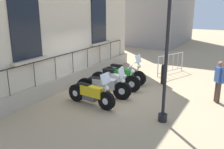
% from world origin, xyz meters
% --- Properties ---
extents(ground_plane, '(60.00, 60.00, 0.00)m').
position_xyz_m(ground_plane, '(0.00, 0.00, 0.00)').
color(ground_plane, tan).
extents(motorcycle_yellow, '(2.05, 0.56, 1.30)m').
position_xyz_m(motorcycle_yellow, '(0.02, -1.44, 0.42)').
color(motorcycle_yellow, black).
rests_on(motorcycle_yellow, ground_plane).
extents(motorcycle_silver, '(2.22, 0.79, 1.24)m').
position_xyz_m(motorcycle_silver, '(-0.02, -0.53, 0.45)').
color(motorcycle_silver, black).
rests_on(motorcycle_silver, ground_plane).
extents(motorcycle_white, '(2.22, 0.60, 1.10)m').
position_xyz_m(motorcycle_white, '(-0.04, 0.44, 0.44)').
color(motorcycle_white, black).
rests_on(motorcycle_white, ground_plane).
extents(motorcycle_green, '(2.19, 0.54, 1.40)m').
position_xyz_m(motorcycle_green, '(-0.15, 1.45, 0.43)').
color(motorcycle_green, black).
rests_on(motorcycle_green, ground_plane).
extents(lamppost, '(0.29, 0.99, 4.92)m').
position_xyz_m(lamppost, '(2.65, -1.39, 3.03)').
color(lamppost, black).
rests_on(lamppost, ground_plane).
extents(crowd_barrier, '(0.79, 1.87, 1.05)m').
position_xyz_m(crowd_barrier, '(1.23, 4.12, 0.56)').
color(crowd_barrier, '#B7B7BF').
rests_on(crowd_barrier, ground_plane).
extents(bollard, '(0.18, 0.18, 0.94)m').
position_xyz_m(bollard, '(1.44, 2.24, 0.47)').
color(bollard, black).
rests_on(bollard, ground_plane).
extents(pedestrian_standing, '(0.37, 0.47, 1.56)m').
position_xyz_m(pedestrian_standing, '(3.90, 1.11, 0.87)').
color(pedestrian_standing, '#47382D').
rests_on(pedestrian_standing, ground_plane).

